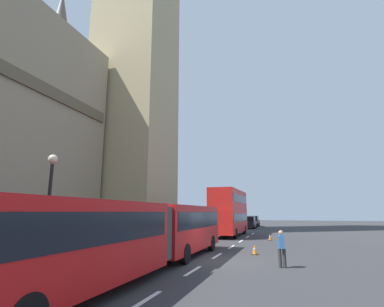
% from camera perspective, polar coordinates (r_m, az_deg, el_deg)
% --- Properties ---
extents(ground_plane, '(160.00, 160.00, 0.00)m').
position_cam_1_polar(ground_plane, '(16.44, 3.63, -20.44)').
color(ground_plane, '#333335').
extents(lane_centre_marking, '(34.40, 0.16, 0.01)m').
position_cam_1_polar(lane_centre_marking, '(20.22, 6.60, -18.70)').
color(lane_centre_marking, silver).
rests_on(lane_centre_marking, ground_plane).
extents(articulated_bus, '(17.84, 2.54, 2.90)m').
position_cam_1_polar(articulated_bus, '(13.49, -9.17, -14.81)').
color(articulated_bus, red).
rests_on(articulated_bus, ground_plane).
extents(double_decker_bus, '(9.96, 2.54, 4.90)m').
position_cam_1_polar(double_decker_bus, '(32.45, 7.46, -11.17)').
color(double_decker_bus, red).
rests_on(double_decker_bus, ground_plane).
extents(sedan_lead, '(4.40, 1.86, 1.85)m').
position_cam_1_polar(sedan_lead, '(47.20, 11.38, -13.31)').
color(sedan_lead, black).
rests_on(sedan_lead, ground_plane).
extents(sedan_trailing, '(4.40, 1.86, 1.85)m').
position_cam_1_polar(sedan_trailing, '(54.01, 12.15, -13.03)').
color(sedan_trailing, black).
rests_on(sedan_trailing, ground_plane).
extents(traffic_cone_west, '(0.36, 0.36, 0.58)m').
position_cam_1_polar(traffic_cone_west, '(18.85, 12.34, -18.19)').
color(traffic_cone_west, black).
rests_on(traffic_cone_west, ground_plane).
extents(traffic_cone_middle, '(0.36, 0.36, 0.58)m').
position_cam_1_polar(traffic_cone_middle, '(28.11, 15.26, -15.78)').
color(traffic_cone_middle, black).
rests_on(traffic_cone_middle, ground_plane).
extents(street_lamp, '(0.44, 0.44, 5.27)m').
position_cam_1_polar(street_lamp, '(15.18, -26.61, -8.43)').
color(street_lamp, black).
rests_on(street_lamp, ground_plane).
extents(pedestrian_near_cones, '(0.42, 0.36, 1.69)m').
position_cam_1_polar(pedestrian_near_cones, '(14.79, 17.39, -17.39)').
color(pedestrian_near_cones, '#333333').
rests_on(pedestrian_near_cones, ground_plane).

